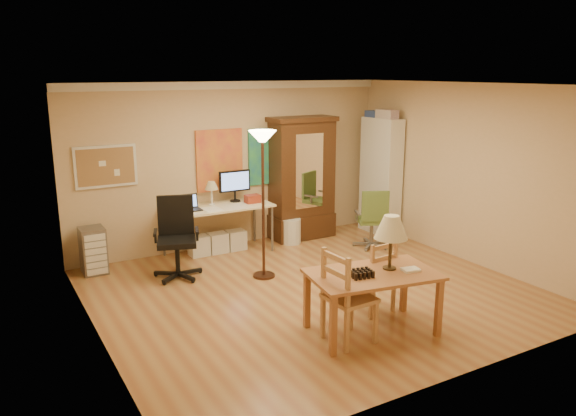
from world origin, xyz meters
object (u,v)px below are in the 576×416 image
computer_desk (219,224)px  armoire (302,186)px  dining_table (380,260)px  office_chair_black (177,256)px  office_chair_green (372,232)px  bookshelf (381,177)px

computer_desk → armoire: (1.59, 0.08, 0.44)m
dining_table → computer_desk: bearing=97.4°
dining_table → armoire: (1.15, 3.56, 0.08)m
office_chair_black → office_chair_green: 3.25m
armoire → bookshelf: bearing=-17.8°
dining_table → computer_desk: size_ratio=0.89×
armoire → computer_desk: bearing=-177.1°
office_chair_black → bookshelf: 4.00m
computer_desk → bookshelf: 3.04m
dining_table → office_chair_green: bearing=53.1°
dining_table → office_chair_black: 3.14m
office_chair_green → armoire: size_ratio=0.47×
office_chair_green → bookshelf: 1.22m
office_chair_black → bookshelf: bearing=5.3°
office_chair_green → armoire: bearing=122.2°
office_chair_black → armoire: 2.74m
computer_desk → armoire: bearing=2.9°
dining_table → armoire: 3.74m
computer_desk → office_chair_green: computer_desk is taller
office_chair_green → bookshelf: bookshelf is taller
dining_table → armoire: size_ratio=0.72×
computer_desk → dining_table: bearing=-82.6°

